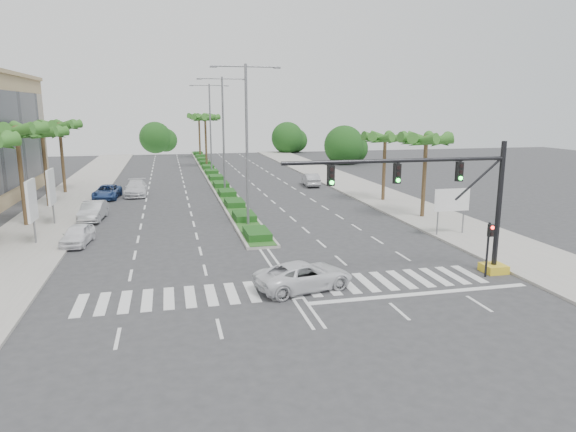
% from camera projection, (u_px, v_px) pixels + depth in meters
% --- Properties ---
extents(ground, '(160.00, 160.00, 0.00)m').
position_uv_depth(ground, '(291.00, 288.00, 25.77)').
color(ground, '#333335').
rests_on(ground, ground).
extents(footpath_right, '(6.00, 120.00, 0.15)m').
position_uv_depth(footpath_right, '(398.00, 204.00, 48.21)').
color(footpath_right, gray).
rests_on(footpath_right, ground).
extents(footpath_left, '(6.00, 120.00, 0.15)m').
position_uv_depth(footpath_left, '(51.00, 219.00, 41.41)').
color(footpath_left, gray).
rests_on(footpath_left, ground).
extents(median, '(2.20, 75.00, 0.20)m').
position_uv_depth(median, '(212.00, 175.00, 68.62)').
color(median, gray).
rests_on(median, ground).
extents(median_grass, '(1.80, 75.00, 0.04)m').
position_uv_depth(median_grass, '(212.00, 174.00, 68.59)').
color(median_grass, '#26541D').
rests_on(median_grass, median).
extents(signal_gantry, '(12.60, 1.20, 7.20)m').
position_uv_depth(signal_gantry, '(461.00, 213.00, 27.13)').
color(signal_gantry, gold).
rests_on(signal_gantry, ground).
extents(pedestrian_signal, '(0.28, 0.36, 3.00)m').
position_uv_depth(pedestrian_signal, '(489.00, 240.00, 27.07)').
color(pedestrian_signal, black).
rests_on(pedestrian_signal, ground).
extents(direction_sign, '(2.70, 0.11, 3.40)m').
position_uv_depth(direction_sign, '(452.00, 202.00, 35.89)').
color(direction_sign, slate).
rests_on(direction_sign, ground).
extents(billboard_near, '(0.18, 2.10, 4.35)m').
position_uv_depth(billboard_near, '(32.00, 201.00, 33.35)').
color(billboard_near, slate).
rests_on(billboard_near, ground).
extents(billboard_far, '(0.18, 2.10, 4.35)m').
position_uv_depth(billboard_far, '(51.00, 187.00, 39.07)').
color(billboard_far, slate).
rests_on(billboard_far, ground).
extents(palm_left_mid, '(4.57, 4.68, 7.95)m').
position_uv_depth(palm_left_mid, '(17.00, 133.00, 37.77)').
color(palm_left_mid, brown).
rests_on(palm_left_mid, ground).
extents(palm_left_far, '(4.57, 4.68, 7.35)m').
position_uv_depth(palm_left_far, '(42.00, 136.00, 45.51)').
color(palm_left_far, brown).
rests_on(palm_left_far, ground).
extents(palm_left_end, '(4.57, 4.68, 7.75)m').
position_uv_depth(palm_left_end, '(60.00, 128.00, 53.05)').
color(palm_left_end, brown).
rests_on(palm_left_end, ground).
extents(palm_right_near, '(4.57, 4.68, 7.05)m').
position_uv_depth(palm_right_near, '(426.00, 142.00, 41.07)').
color(palm_right_near, brown).
rests_on(palm_right_near, ground).
extents(palm_right_far, '(4.57, 4.68, 6.75)m').
position_uv_depth(palm_right_far, '(385.00, 140.00, 48.75)').
color(palm_right_far, brown).
rests_on(palm_right_far, ground).
extents(palm_median_a, '(4.57, 4.68, 8.05)m').
position_uv_depth(palm_median_a, '(205.00, 120.00, 76.69)').
color(palm_median_a, brown).
rests_on(palm_median_a, ground).
extents(palm_median_b, '(4.57, 4.68, 8.05)m').
position_uv_depth(palm_median_b, '(199.00, 118.00, 90.98)').
color(palm_median_b, brown).
rests_on(palm_median_b, ground).
extents(streetlight_near, '(5.10, 0.25, 12.00)m').
position_uv_depth(streetlight_near, '(247.00, 137.00, 37.70)').
color(streetlight_near, slate).
rests_on(streetlight_near, ground).
extents(streetlight_mid, '(5.10, 0.25, 12.00)m').
position_uv_depth(streetlight_mid, '(223.00, 129.00, 52.95)').
color(streetlight_mid, slate).
rests_on(streetlight_mid, ground).
extents(streetlight_far, '(5.10, 0.25, 12.00)m').
position_uv_depth(streetlight_far, '(210.00, 124.00, 68.19)').
color(streetlight_far, slate).
rests_on(streetlight_far, ground).
extents(car_parked_a, '(2.06, 4.10, 1.34)m').
position_uv_depth(car_parked_a, '(77.00, 235.00, 33.91)').
color(car_parked_a, white).
rests_on(car_parked_a, ground).
extents(car_parked_b, '(2.01, 4.70, 1.51)m').
position_uv_depth(car_parked_b, '(93.00, 211.00, 41.34)').
color(car_parked_b, '#B9BABE').
rests_on(car_parked_b, ground).
extents(car_parked_c, '(2.70, 5.09, 1.36)m').
position_uv_depth(car_parked_c, '(107.00, 192.00, 51.19)').
color(car_parked_c, navy).
rests_on(car_parked_c, ground).
extents(car_parked_d, '(2.19, 5.33, 1.54)m').
position_uv_depth(car_parked_d, '(136.00, 188.00, 53.04)').
color(car_parked_d, silver).
rests_on(car_parked_d, ground).
extents(car_crossing, '(5.40, 3.43, 1.39)m').
position_uv_depth(car_crossing, '(304.00, 276.00, 25.58)').
color(car_crossing, white).
rests_on(car_crossing, ground).
extents(car_right, '(1.93, 4.56, 1.46)m').
position_uv_depth(car_right, '(311.00, 180.00, 59.61)').
color(car_right, '#B4B4B9').
rests_on(car_right, ground).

